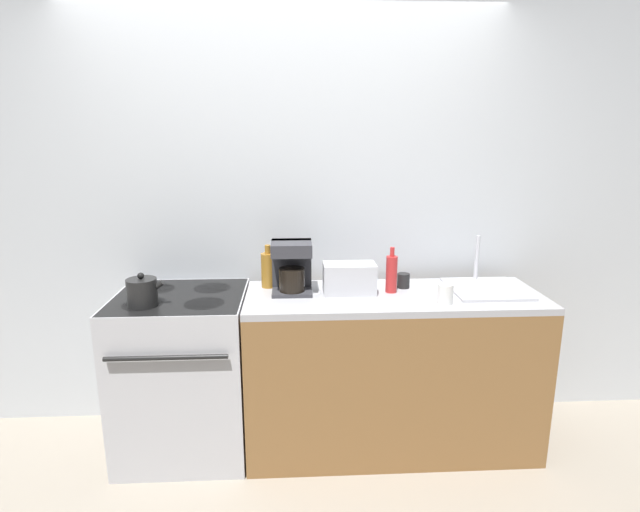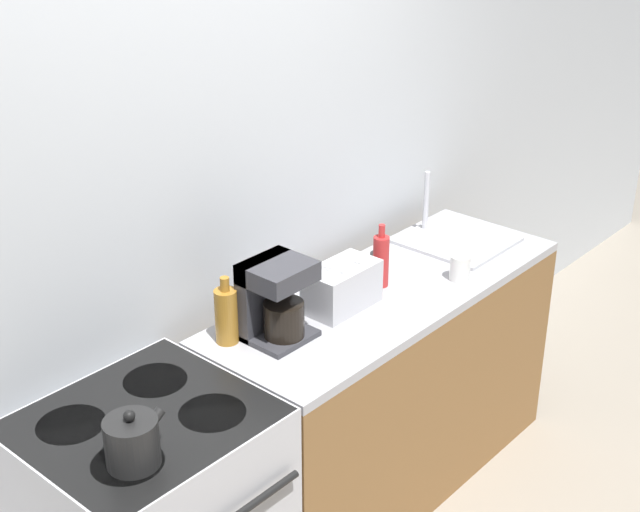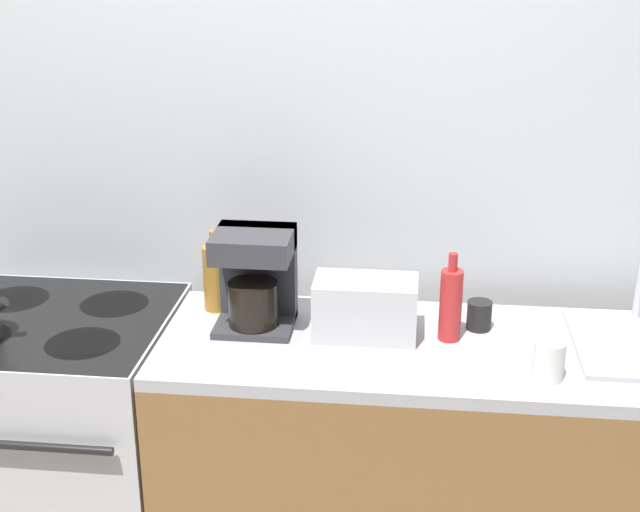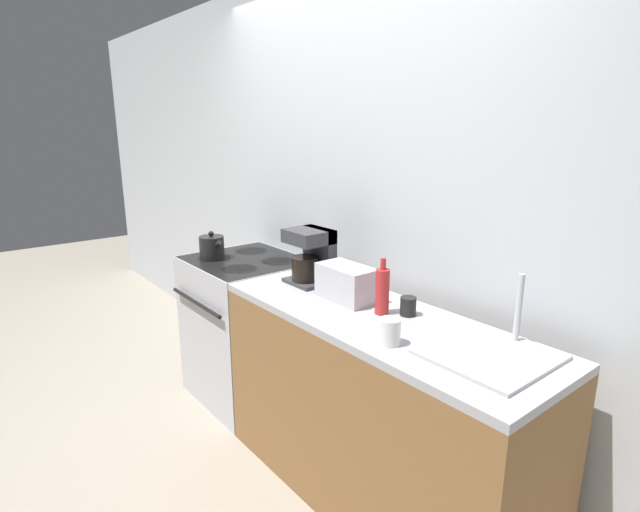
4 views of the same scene
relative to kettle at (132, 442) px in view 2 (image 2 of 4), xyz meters
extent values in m
cube|color=silver|center=(0.74, 0.53, 0.30)|extent=(8.00, 0.05, 2.60)
cube|color=black|center=(0.15, 0.15, -0.08)|extent=(0.69, 0.63, 0.02)
cylinder|color=black|center=(-0.01, 0.02, -0.08)|extent=(0.21, 0.21, 0.01)
cylinder|color=black|center=(0.31, 0.02, -0.08)|extent=(0.21, 0.21, 0.01)
cylinder|color=black|center=(-0.01, 0.29, -0.08)|extent=(0.21, 0.21, 0.01)
cylinder|color=black|center=(0.31, 0.29, -0.08)|extent=(0.21, 0.21, 0.01)
cube|color=brown|center=(1.33, 0.12, -0.55)|extent=(1.63, 0.58, 0.89)
cube|color=#A3A3A8|center=(1.33, 0.12, -0.09)|extent=(1.63, 0.58, 0.04)
cylinder|color=black|center=(0.00, 0.00, 0.00)|extent=(0.15, 0.15, 0.14)
sphere|color=black|center=(0.00, 0.00, 0.09)|extent=(0.03, 0.03, 0.03)
cylinder|color=black|center=(0.07, 0.00, 0.03)|extent=(0.09, 0.03, 0.07)
cube|color=#BCBCC1|center=(1.08, 0.16, 0.01)|extent=(0.29, 0.16, 0.17)
cube|color=black|center=(1.03, 0.16, 0.09)|extent=(0.03, 0.11, 0.01)
cube|color=black|center=(1.13, 0.16, 0.09)|extent=(0.03, 0.11, 0.01)
cube|color=#333338|center=(0.76, 0.17, -0.06)|extent=(0.22, 0.20, 0.02)
cube|color=#333338|center=(0.76, 0.25, 0.07)|extent=(0.22, 0.06, 0.29)
cube|color=#333338|center=(0.76, 0.17, 0.18)|extent=(0.22, 0.20, 0.07)
cylinder|color=black|center=(0.76, 0.15, 0.01)|extent=(0.14, 0.14, 0.13)
cube|color=#B7B7BC|center=(1.86, 0.16, -0.07)|extent=(0.40, 0.42, 0.01)
cylinder|color=silver|center=(1.86, 0.33, 0.07)|extent=(0.02, 0.02, 0.28)
cylinder|color=#B72828|center=(1.32, 0.16, 0.03)|extent=(0.06, 0.06, 0.20)
cylinder|color=#B72828|center=(1.32, 0.16, 0.16)|extent=(0.02, 0.02, 0.05)
cylinder|color=#9E6B23|center=(0.63, 0.29, 0.03)|extent=(0.08, 0.08, 0.20)
cylinder|color=#9E6B23|center=(0.63, 0.29, 0.15)|extent=(0.03, 0.03, 0.05)
cylinder|color=black|center=(1.40, 0.23, -0.03)|extent=(0.07, 0.07, 0.08)
cylinder|color=white|center=(1.56, -0.05, -0.02)|extent=(0.08, 0.08, 0.10)
camera|label=1|loc=(0.77, -2.48, 0.78)|focal=28.00mm
camera|label=2|loc=(-1.16, -1.71, 1.51)|focal=50.00mm
camera|label=3|loc=(1.21, -2.12, 1.03)|focal=50.00mm
camera|label=4|loc=(2.76, -1.36, 0.75)|focal=28.00mm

